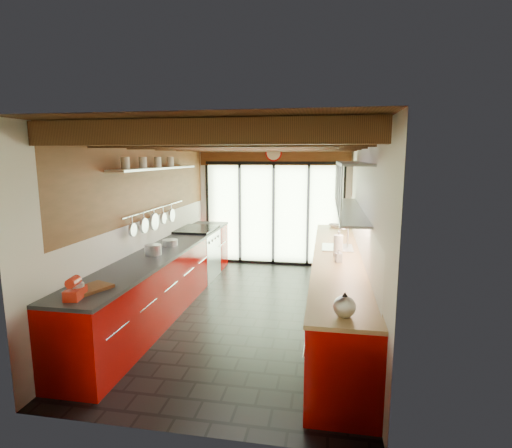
# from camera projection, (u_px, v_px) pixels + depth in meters

# --- Properties ---
(ground) EXTENTS (5.50, 5.50, 0.00)m
(ground) POSITION_uv_depth(u_px,v_px,m) (249.00, 310.00, 5.97)
(ground) COLOR black
(ground) RESTS_ON ground
(room_shell) EXTENTS (5.50, 5.50, 5.50)m
(room_shell) POSITION_uv_depth(u_px,v_px,m) (249.00, 201.00, 5.70)
(room_shell) COLOR silver
(room_shell) RESTS_ON ground
(ceiling_beams) EXTENTS (3.14, 5.06, 4.90)m
(ceiling_beams) POSITION_uv_depth(u_px,v_px,m) (254.00, 144.00, 5.93)
(ceiling_beams) COLOR #593316
(ceiling_beams) RESTS_ON ground
(glass_door) EXTENTS (2.95, 0.10, 2.90)m
(glass_door) POSITION_uv_depth(u_px,v_px,m) (274.00, 187.00, 8.31)
(glass_door) COLOR #C6EAAD
(glass_door) RESTS_ON ground
(left_counter) EXTENTS (0.68, 5.00, 0.92)m
(left_counter) POSITION_uv_depth(u_px,v_px,m) (168.00, 276.00, 6.12)
(left_counter) COLOR #950500
(left_counter) RESTS_ON ground
(range_stove) EXTENTS (0.66, 0.90, 0.97)m
(range_stove) POSITION_uv_depth(u_px,v_px,m) (197.00, 254.00, 7.52)
(range_stove) COLOR silver
(range_stove) RESTS_ON ground
(right_counter) EXTENTS (0.68, 5.00, 0.92)m
(right_counter) POSITION_uv_depth(u_px,v_px,m) (337.00, 286.00, 5.68)
(right_counter) COLOR #950500
(right_counter) RESTS_ON ground
(sink_assembly) EXTENTS (0.45, 0.52, 0.43)m
(sink_assembly) POSITION_uv_depth(u_px,v_px,m) (338.00, 245.00, 5.98)
(sink_assembly) COLOR silver
(sink_assembly) RESTS_ON right_counter
(upper_cabinets_right) EXTENTS (0.34, 3.00, 3.00)m
(upper_cabinets_right) POSITION_uv_depth(u_px,v_px,m) (351.00, 187.00, 5.71)
(upper_cabinets_right) COLOR silver
(upper_cabinets_right) RESTS_ON ground
(left_wall_fixtures) EXTENTS (0.28, 2.60, 0.96)m
(left_wall_fixtures) POSITION_uv_depth(u_px,v_px,m) (157.00, 185.00, 6.10)
(left_wall_fixtures) COLOR silver
(left_wall_fixtures) RESTS_ON ground
(stand_mixer) EXTENTS (0.18, 0.26, 0.22)m
(stand_mixer) POSITION_uv_depth(u_px,v_px,m) (75.00, 290.00, 3.85)
(stand_mixer) COLOR red
(stand_mixer) RESTS_ON left_counter
(pot_large) EXTENTS (0.28, 0.28, 0.15)m
(pot_large) POSITION_uv_depth(u_px,v_px,m) (153.00, 250.00, 5.56)
(pot_large) COLOR silver
(pot_large) RESTS_ON left_counter
(pot_small) EXTENTS (0.25, 0.25, 0.09)m
(pot_small) POSITION_uv_depth(u_px,v_px,m) (170.00, 242.00, 6.17)
(pot_small) COLOR silver
(pot_small) RESTS_ON left_counter
(cutting_board) EXTENTS (0.40, 0.46, 0.03)m
(cutting_board) POSITION_uv_depth(u_px,v_px,m) (91.00, 288.00, 4.10)
(cutting_board) COLOR brown
(cutting_board) RESTS_ON left_counter
(kettle) EXTENTS (0.26, 0.27, 0.23)m
(kettle) POSITION_uv_depth(u_px,v_px,m) (345.00, 305.00, 3.40)
(kettle) COLOR silver
(kettle) RESTS_ON right_counter
(paper_towel) EXTENTS (0.17, 0.17, 0.35)m
(paper_towel) POSITION_uv_depth(u_px,v_px,m) (338.00, 246.00, 5.48)
(paper_towel) COLOR white
(paper_towel) RESTS_ON right_counter
(soap_bottle) EXTENTS (0.10, 0.10, 0.17)m
(soap_bottle) POSITION_uv_depth(u_px,v_px,m) (339.00, 256.00, 5.18)
(soap_bottle) COLOR silver
(soap_bottle) RESTS_ON right_counter
(bowl) EXTENTS (0.27, 0.27, 0.06)m
(bowl) POSITION_uv_depth(u_px,v_px,m) (335.00, 226.00, 7.78)
(bowl) COLOR silver
(bowl) RESTS_ON right_counter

